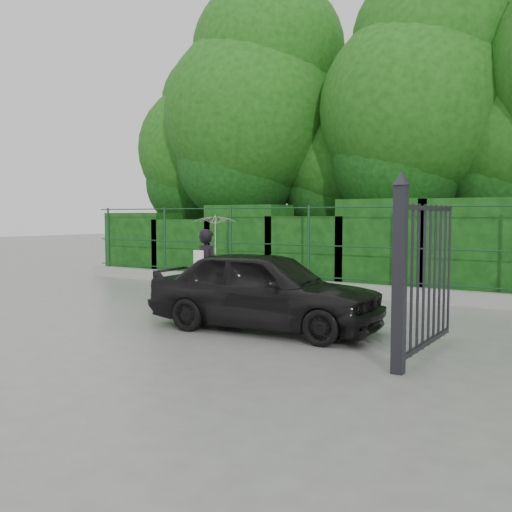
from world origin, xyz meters
The scene contains 8 objects.
ground centered at (0.00, 0.00, 0.00)m, with size 80.00×80.00×0.00m, color gray.
kerb centered at (0.00, 4.50, 0.15)m, with size 14.00×0.25×0.30m, color #9E9E99.
fence centered at (0.22, 4.50, 1.20)m, with size 14.13×0.06×1.80m.
hedge centered at (0.16, 5.50, 1.02)m, with size 14.20×1.20×2.25m.
trees centered at (1.14, 7.74, 4.62)m, with size 17.10×6.15×8.08m.
gate centered at (4.60, -0.72, 1.19)m, with size 0.22×2.33×2.36m.
woman centered at (-0.09, 1.34, 1.22)m, with size 0.91×0.87×1.88m.
car centered at (1.91, 0.13, 0.66)m, with size 1.55×3.86×1.32m, color black.
Camera 1 is at (6.79, -7.62, 1.84)m, focal length 40.00 mm.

